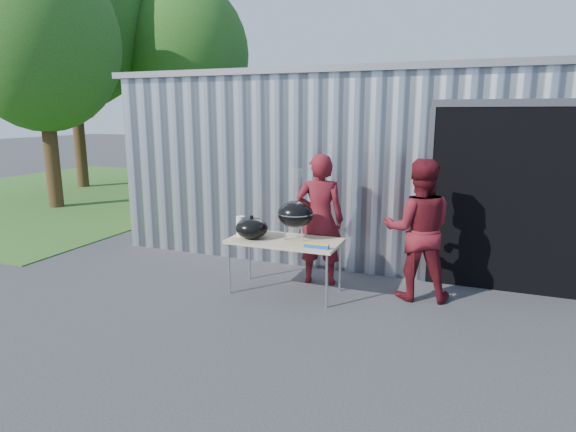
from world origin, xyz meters
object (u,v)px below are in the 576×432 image
at_px(folding_table, 285,242).
at_px(person_bystander, 418,230).
at_px(person_cook, 320,220).
at_px(kettle_grill, 295,209).

distance_m(folding_table, person_bystander, 1.76).
xyz_separation_m(person_cook, person_bystander, (1.37, -0.08, -0.01)).
relative_size(kettle_grill, person_bystander, 0.51).
xyz_separation_m(kettle_grill, person_cook, (0.19, 0.48, -0.23)).
bearing_deg(person_cook, person_bystander, 165.30).
distance_m(folding_table, kettle_grill, 0.48).
xyz_separation_m(folding_table, person_bystander, (1.69, 0.47, 0.22)).
bearing_deg(kettle_grill, person_bystander, 14.27).
height_order(person_cook, person_bystander, person_cook).
xyz_separation_m(kettle_grill, person_bystander, (1.56, 0.40, -0.23)).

